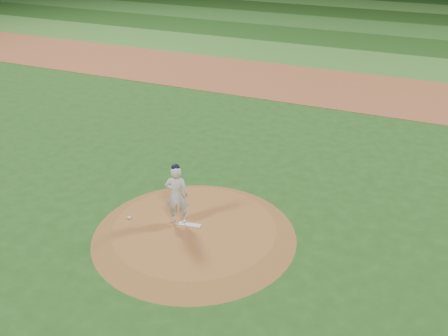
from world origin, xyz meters
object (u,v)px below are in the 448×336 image
at_px(pitching_rubber, 190,225).
at_px(pitcher_on_mound, 177,195).
at_px(rosin_bag, 129,217).
at_px(pitchers_mound, 194,231).

distance_m(pitching_rubber, pitcher_on_mound, 0.93).
bearing_deg(pitching_rubber, rosin_bag, -178.22).
relative_size(pitchers_mound, rosin_bag, 49.00).
bearing_deg(rosin_bag, pitcher_on_mound, 15.59).
bearing_deg(pitcher_on_mound, rosin_bag, -164.41).
xyz_separation_m(pitching_rubber, pitcher_on_mound, (-0.35, 0.00, 0.86)).
bearing_deg(pitchers_mound, pitching_rubber, 163.89).
height_order(pitching_rubber, pitcher_on_mound, pitcher_on_mound).
distance_m(pitchers_mound, pitcher_on_mound, 1.12).
height_order(rosin_bag, pitcher_on_mound, pitcher_on_mound).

